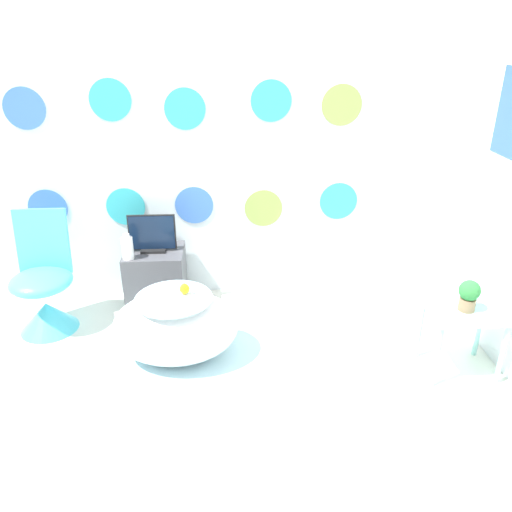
{
  "coord_description": "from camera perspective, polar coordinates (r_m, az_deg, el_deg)",
  "views": [
    {
      "loc": [
        0.27,
        -2.01,
        2.02
      ],
      "look_at": [
        0.43,
        0.82,
        0.71
      ],
      "focal_mm": 35.0,
      "sensor_mm": 36.0,
      "label": 1
    }
  ],
  "objects": [
    {
      "name": "side_table",
      "position": [
        3.36,
        22.62,
        -6.9
      ],
      "size": [
        0.45,
        0.35,
        0.44
      ],
      "color": "#99E0D8",
      "rests_on": "ground_plane"
    },
    {
      "name": "bathtub",
      "position": [
        3.34,
        -9.17,
        -7.93
      ],
      "size": [
        0.82,
        0.61,
        0.46
      ],
      "color": "white",
      "rests_on": "ground_plane"
    },
    {
      "name": "chair",
      "position": [
        3.89,
        -22.98,
        -4.22
      ],
      "size": [
        0.43,
        0.43,
        0.86
      ],
      "color": "#4CC6DB",
      "rests_on": "ground_plane"
    },
    {
      "name": "rubber_duck",
      "position": [
        3.22,
        -8.17,
        -3.68
      ],
      "size": [
        0.07,
        0.07,
        0.08
      ],
      "color": "yellow",
      "rests_on": "bathtub"
    },
    {
      "name": "rug",
      "position": [
        3.36,
        -9.35,
        -12.51
      ],
      "size": [
        1.17,
        0.83,
        0.01
      ],
      "color": "silver",
      "rests_on": "ground_plane"
    },
    {
      "name": "vase",
      "position": [
        3.74,
        -14.47,
        0.92
      ],
      "size": [
        0.08,
        0.08,
        0.19
      ],
      "color": "white",
      "rests_on": "tv_cabinet"
    },
    {
      "name": "tv_cabinet",
      "position": [
        3.96,
        -11.32,
        -2.52
      ],
      "size": [
        0.44,
        0.38,
        0.47
      ],
      "color": "#4C4C51",
      "rests_on": "ground_plane"
    },
    {
      "name": "wall_back_dotted",
      "position": [
        3.81,
        -7.49,
        13.64
      ],
      "size": [
        4.99,
        0.05,
        2.6
      ],
      "color": "white",
      "rests_on": "ground_plane"
    },
    {
      "name": "tv",
      "position": [
        3.82,
        -11.77,
        2.35
      ],
      "size": [
        0.35,
        0.12,
        0.29
      ],
      "color": "black",
      "rests_on": "tv_cabinet"
    },
    {
      "name": "potted_plant_left",
      "position": [
        3.27,
        23.16,
        -4.05
      ],
      "size": [
        0.13,
        0.13,
        0.2
      ],
      "color": "#8C6B4C",
      "rests_on": "side_table"
    },
    {
      "name": "ground_plane",
      "position": [
        2.86,
        -8.2,
        -20.43
      ],
      "size": [
        12.0,
        12.0,
        0.0
      ],
      "primitive_type": "plane",
      "color": "silver"
    }
  ]
}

